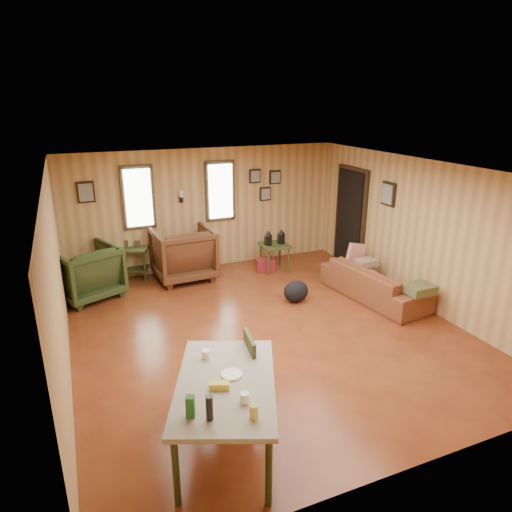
{
  "coord_description": "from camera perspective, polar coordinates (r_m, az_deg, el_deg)",
  "views": [
    {
      "loc": [
        -2.5,
        -5.58,
        3.3
      ],
      "look_at": [
        0.0,
        0.4,
        1.05
      ],
      "focal_mm": 32.0,
      "sensor_mm": 36.0,
      "label": 1
    }
  ],
  "objects": [
    {
      "name": "backpack",
      "position": [
        7.8,
        5.02,
        -4.43
      ],
      "size": [
        0.51,
        0.43,
        0.38
      ],
      "rotation": [
        0.0,
        0.0,
        -0.26
      ],
      "color": "black",
      "rests_on": "ground"
    },
    {
      "name": "sofa",
      "position": [
        8.09,
        14.65,
        -2.59
      ],
      "size": [
        0.84,
        2.05,
        0.78
      ],
      "primitive_type": "imported",
      "rotation": [
        0.0,
        0.0,
        1.7
      ],
      "color": "brown",
      "rests_on": "ground"
    },
    {
      "name": "recliner_brown",
      "position": [
        8.76,
        -9.12,
        0.62
      ],
      "size": [
        1.12,
        1.05,
        1.1
      ],
      "primitive_type": "imported",
      "rotation": [
        0.0,
        0.0,
        3.19
      ],
      "color": "#532D18",
      "rests_on": "ground"
    },
    {
      "name": "side_table",
      "position": [
        9.04,
        2.33,
        1.64
      ],
      "size": [
        0.55,
        0.55,
        0.85
      ],
      "rotation": [
        0.0,
        0.0,
        -0.04
      ],
      "color": "#3B4820",
      "rests_on": "ground"
    },
    {
      "name": "dining_table",
      "position": [
        4.48,
        -3.84,
        -16.22
      ],
      "size": [
        1.43,
        1.76,
        1.0
      ],
      "rotation": [
        0.0,
        0.0,
        -0.39
      ],
      "color": "gray",
      "rests_on": "ground"
    },
    {
      "name": "sofa_pillows",
      "position": [
        8.05,
        16.12,
        -1.92
      ],
      "size": [
        0.47,
        1.88,
        0.39
      ],
      "rotation": [
        0.0,
        0.0,
        0.02
      ],
      "color": "#4F512D",
      "rests_on": "sofa"
    },
    {
      "name": "room",
      "position": [
        6.76,
        1.74,
        1.1
      ],
      "size": [
        5.54,
        6.04,
        2.44
      ],
      "color": "brown",
      "rests_on": "ground"
    },
    {
      "name": "dining_chair",
      "position": [
        5.05,
        -2.02,
        -14.21
      ],
      "size": [
        0.48,
        0.48,
        0.94
      ],
      "rotation": [
        0.0,
        0.0,
        -0.14
      ],
      "color": "#2C3B1A",
      "rests_on": "ground"
    },
    {
      "name": "cooler",
      "position": [
        9.16,
        1.21,
        -1.11
      ],
      "size": [
        0.42,
        0.36,
        0.26
      ],
      "rotation": [
        0.0,
        0.0,
        -0.32
      ],
      "color": "maroon",
      "rests_on": "ground"
    },
    {
      "name": "end_table",
      "position": [
        9.06,
        -15.1,
        -0.06
      ],
      "size": [
        0.74,
        0.71,
        0.75
      ],
      "rotation": [
        0.0,
        0.0,
        -0.36
      ],
      "color": "#3B4820",
      "rests_on": "ground"
    },
    {
      "name": "recliner_green",
      "position": [
        8.35,
        -20.45,
        -1.64
      ],
      "size": [
        1.27,
        1.24,
        1.01
      ],
      "primitive_type": "imported",
      "rotation": [
        0.0,
        0.0,
        -2.74
      ],
      "color": "#2C3B1A",
      "rests_on": "ground"
    }
  ]
}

